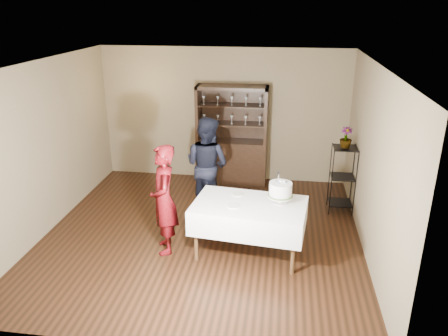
{
  "coord_description": "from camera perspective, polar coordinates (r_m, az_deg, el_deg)",
  "views": [
    {
      "loc": [
        1.21,
        -6.09,
        3.52
      ],
      "look_at": [
        0.34,
        0.1,
        1.13
      ],
      "focal_mm": 35.0,
      "sensor_mm": 36.0,
      "label": 1
    }
  ],
  "objects": [
    {
      "name": "woman",
      "position": [
        6.4,
        -7.86,
        -4.11
      ],
      "size": [
        0.57,
        0.7,
        1.65
      ],
      "primitive_type": "imported",
      "rotation": [
        0.0,
        0.0,
        -1.24
      ],
      "color": "#3D0605",
      "rests_on": "floor"
    },
    {
      "name": "floor",
      "position": [
        7.13,
        -2.86,
        -8.63
      ],
      "size": [
        5.0,
        5.0,
        0.0
      ],
      "primitive_type": "plane",
      "color": "black",
      "rests_on": "ground"
    },
    {
      "name": "wall_right",
      "position": [
        6.59,
        18.8,
        0.58
      ],
      "size": [
        0.02,
        5.0,
        2.7
      ],
      "primitive_type": "cube",
      "color": "brown",
      "rests_on": "floor"
    },
    {
      "name": "plant_etagere",
      "position": [
        7.9,
        15.21,
        -1.09
      ],
      "size": [
        0.42,
        0.42,
        1.2
      ],
      "color": "black",
      "rests_on": "floor"
    },
    {
      "name": "ceiling",
      "position": [
        6.26,
        -3.31,
        13.4
      ],
      "size": [
        5.0,
        5.0,
        0.0
      ],
      "primitive_type": "plane",
      "rotation": [
        3.14,
        0.0,
        0.0
      ],
      "color": "silver",
      "rests_on": "back_wall"
    },
    {
      "name": "plate_near",
      "position": [
        6.2,
        1.24,
        -4.96
      ],
      "size": [
        0.25,
        0.25,
        0.01
      ],
      "primitive_type": "cylinder",
      "rotation": [
        0.0,
        0.0,
        -0.29
      ],
      "color": "silver",
      "rests_on": "cake_table"
    },
    {
      "name": "china_hutch",
      "position": [
        8.87,
        1.03,
        2.18
      ],
      "size": [
        1.4,
        0.48,
        2.0
      ],
      "color": "black",
      "rests_on": "floor"
    },
    {
      "name": "plate_far",
      "position": [
        6.56,
        1.8,
        -3.43
      ],
      "size": [
        0.19,
        0.19,
        0.01
      ],
      "primitive_type": "cylinder",
      "rotation": [
        0.0,
        0.0,
        0.06
      ],
      "color": "silver",
      "rests_on": "cake_table"
    },
    {
      "name": "cake",
      "position": [
        6.27,
        7.39,
        -2.91
      ],
      "size": [
        0.42,
        0.42,
        0.5
      ],
      "rotation": [
        0.0,
        0.0,
        0.37
      ],
      "color": "silver",
      "rests_on": "cake_table"
    },
    {
      "name": "man",
      "position": [
        7.58,
        -2.23,
        0.41
      ],
      "size": [
        1.03,
        0.94,
        1.72
      ],
      "primitive_type": "imported",
      "rotation": [
        0.0,
        0.0,
        2.71
      ],
      "color": "black",
      "rests_on": "floor"
    },
    {
      "name": "cake_table",
      "position": [
        6.37,
        3.31,
        -6.22
      ],
      "size": [
        1.71,
        1.16,
        0.8
      ],
      "rotation": [
        0.0,
        0.0,
        -0.11
      ],
      "color": "silver",
      "rests_on": "floor"
    },
    {
      "name": "potted_plant",
      "position": [
        7.66,
        15.64,
        3.85
      ],
      "size": [
        0.21,
        0.21,
        0.36
      ],
      "primitive_type": "imported",
      "rotation": [
        0.0,
        0.0,
        -0.06
      ],
      "color": "#456932",
      "rests_on": "plant_etagere"
    },
    {
      "name": "wall_left",
      "position": [
        7.45,
        -22.32,
        2.42
      ],
      "size": [
        0.02,
        5.0,
        2.7
      ],
      "primitive_type": "cube",
      "color": "brown",
      "rests_on": "floor"
    },
    {
      "name": "back_wall",
      "position": [
        8.94,
        -0.03,
        6.91
      ],
      "size": [
        5.0,
        0.02,
        2.7
      ],
      "primitive_type": "cube",
      "color": "brown",
      "rests_on": "floor"
    }
  ]
}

